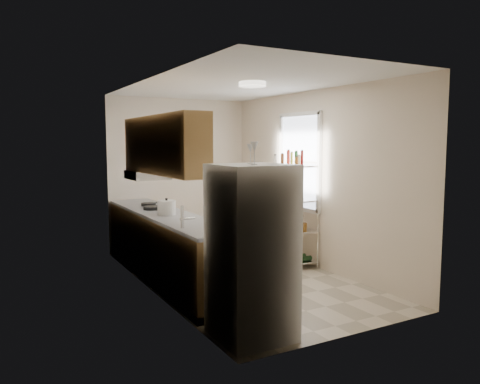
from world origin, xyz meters
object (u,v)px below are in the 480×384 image
object	(u,v)px
rice_cooker	(167,208)
espresso_machine	(285,187)
refrigerator	(252,252)
cutting_board	(287,198)
frying_pan_large	(153,208)

from	to	relation	value
rice_cooker	espresso_machine	size ratio (longest dim) A/B	0.93
refrigerator	cutting_board	xyz separation A→B (m)	(1.78, 1.97, 0.21)
frying_pan_large	cutting_board	bearing A→B (deg)	-26.44
rice_cooker	cutting_board	size ratio (longest dim) A/B	0.54
frying_pan_large	espresso_machine	xyz separation A→B (m)	(2.09, -0.23, 0.22)
rice_cooker	espresso_machine	world-z (taller)	espresso_machine
frying_pan_large	refrigerator	bearing A→B (deg)	-95.36
refrigerator	espresso_machine	distance (m)	3.15
refrigerator	rice_cooker	size ratio (longest dim) A/B	6.94
cutting_board	espresso_machine	world-z (taller)	espresso_machine
refrigerator	cutting_board	world-z (taller)	refrigerator
rice_cooker	espresso_machine	bearing A→B (deg)	9.34
rice_cooker	frying_pan_large	bearing A→B (deg)	89.60
espresso_machine	rice_cooker	bearing A→B (deg)	-171.38
refrigerator	cutting_board	size ratio (longest dim) A/B	3.75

